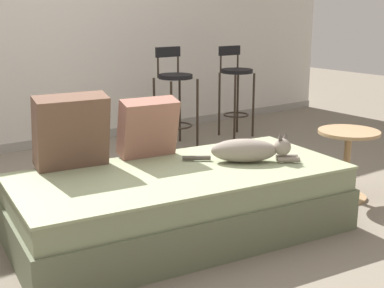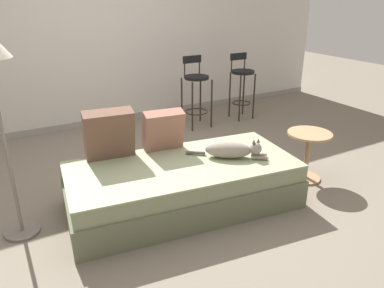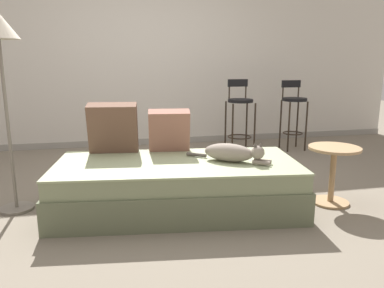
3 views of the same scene
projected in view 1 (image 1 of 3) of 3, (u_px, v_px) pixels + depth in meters
name	position (u px, v px, depth m)	size (l,w,h in m)	color
ground_plane	(149.00, 215.00, 3.64)	(16.00, 16.00, 0.00)	slate
wall_back_panel	(23.00, 15.00, 5.09)	(8.00, 0.10, 2.60)	silver
wall_baseboard_trim	(35.00, 144.00, 5.36)	(8.00, 0.02, 0.09)	gray
couch	(182.00, 202.00, 3.28)	(2.13, 1.18, 0.42)	#636B50
throw_pillow_corner	(71.00, 131.00, 3.22)	(0.46, 0.28, 0.46)	brown
throw_pillow_middle	(148.00, 127.00, 3.47)	(0.40, 0.26, 0.39)	#936051
cat	(249.00, 150.00, 3.38)	(0.63, 0.49, 0.19)	gray
bar_stool_near_window	(175.00, 91.00, 5.32)	(0.34, 0.34, 0.99)	#2D2319
bar_stool_by_doorway	(236.00, 82.00, 5.76)	(0.34, 0.34, 0.97)	#2D2319
side_table	(347.00, 154.00, 3.88)	(0.44, 0.44, 0.51)	tan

